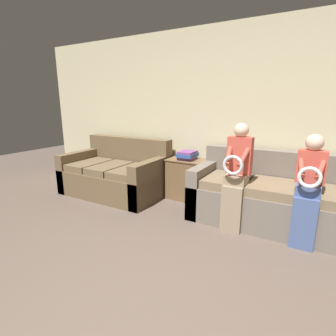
# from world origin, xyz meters

# --- Properties ---
(wall_back) EXTENTS (7.81, 0.06, 2.55)m
(wall_back) POSITION_xyz_m (0.00, 3.07, 1.27)
(wall_back) COLOR beige
(wall_back) RESTS_ON ground_plane
(couch_main) EXTENTS (1.96, 0.89, 0.88)m
(couch_main) POSITION_xyz_m (0.46, 2.57, 0.32)
(couch_main) COLOR #70665B
(couch_main) RESTS_ON ground_plane
(couch_side) EXTENTS (1.64, 0.99, 0.90)m
(couch_side) POSITION_xyz_m (-1.99, 2.49, 0.31)
(couch_side) COLOR brown
(couch_side) RESTS_ON ground_plane
(child_left_seated) EXTENTS (0.28, 0.37, 1.26)m
(child_left_seated) POSITION_xyz_m (0.09, 2.21, 0.69)
(child_left_seated) COLOR gray
(child_left_seated) RESTS_ON ground_plane
(child_right_seated) EXTENTS (0.28, 0.38, 1.18)m
(child_right_seated) POSITION_xyz_m (0.84, 2.21, 0.66)
(child_right_seated) COLOR #475B8E
(child_right_seated) RESTS_ON ground_plane
(side_shelf) EXTENTS (0.60, 0.40, 0.64)m
(side_shelf) POSITION_xyz_m (-0.84, 2.82, 0.33)
(side_shelf) COLOR brown
(side_shelf) RESTS_ON ground_plane
(book_stack) EXTENTS (0.25, 0.31, 0.13)m
(book_stack) POSITION_xyz_m (-0.84, 2.81, 0.70)
(book_stack) COLOR #7A4284
(book_stack) RESTS_ON side_shelf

